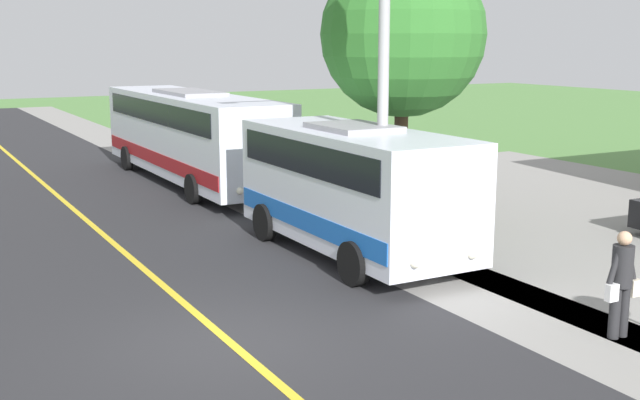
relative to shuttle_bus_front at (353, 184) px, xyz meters
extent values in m
plane|color=#548442|center=(4.52, 3.62, -1.61)|extent=(120.00, 120.00, 0.00)
cube|color=#28282B|center=(4.52, 3.62, -1.61)|extent=(8.00, 100.00, 0.01)
cube|color=gray|center=(-0.68, 3.62, -1.61)|extent=(2.40, 100.00, 0.01)
cube|color=gold|center=(4.52, 3.62, -1.61)|extent=(0.16, 100.00, 0.00)
cube|color=silver|center=(0.00, 0.00, -0.03)|extent=(2.44, 6.67, 2.47)
cube|color=blue|center=(0.00, 0.00, -0.71)|extent=(2.48, 6.54, 0.44)
cube|color=black|center=(0.00, 0.00, 0.65)|extent=(2.48, 6.01, 0.70)
cube|color=gray|center=(0.00, 0.00, 1.26)|extent=(1.46, 2.00, 0.12)
cylinder|color=black|center=(-1.22, 2.07, -1.16)|extent=(0.25, 0.90, 0.90)
cylinder|color=black|center=(1.22, 2.07, -1.16)|extent=(0.25, 0.90, 0.90)
cylinder|color=black|center=(-1.22, -2.07, -1.16)|extent=(0.25, 0.90, 0.90)
cylinder|color=black|center=(1.22, -2.07, -1.16)|extent=(0.25, 0.90, 0.90)
sphere|color=#F2EACC|center=(-0.67, 3.36, -0.91)|extent=(0.20, 0.20, 0.20)
sphere|color=#F2EACC|center=(0.67, 3.36, -0.91)|extent=(0.20, 0.20, 0.20)
cube|color=silver|center=(-0.02, -10.70, 0.06)|extent=(2.49, 11.58, 2.64)
cube|color=maroon|center=(-0.02, -10.70, -0.71)|extent=(2.53, 11.35, 0.44)
cube|color=black|center=(-0.02, -10.70, 0.83)|extent=(2.53, 10.42, 0.70)
cube|color=gray|center=(-0.02, -10.70, 1.44)|extent=(1.49, 3.47, 0.12)
cylinder|color=black|center=(-1.27, -7.11, -1.16)|extent=(0.25, 0.90, 0.90)
cylinder|color=black|center=(1.22, -7.11, -1.16)|extent=(0.25, 0.90, 0.90)
cylinder|color=black|center=(-1.27, -14.29, -1.16)|extent=(0.25, 0.90, 0.90)
cylinder|color=black|center=(1.22, -14.29, -1.16)|extent=(0.25, 0.90, 0.90)
sphere|color=#F2EACC|center=(-0.71, -4.89, -0.91)|extent=(0.20, 0.20, 0.20)
sphere|color=#F2EACC|center=(0.66, -4.89, -0.91)|extent=(0.20, 0.20, 0.20)
cylinder|color=#262628|center=(-1.21, 6.52, -1.18)|extent=(0.18, 0.18, 0.86)
cylinder|color=#262628|center=(-1.01, 6.52, -1.18)|extent=(0.18, 0.18, 0.86)
cylinder|color=#262628|center=(-1.11, 6.52, -0.41)|extent=(0.34, 0.34, 0.68)
sphere|color=tan|center=(-1.11, 6.52, 0.04)|extent=(0.23, 0.23, 0.23)
cylinder|color=#262628|center=(-1.29, 6.52, -0.38)|extent=(0.28, 0.10, 0.61)
cube|color=beige|center=(-1.37, 6.57, -0.80)|extent=(0.20, 0.12, 0.28)
cylinder|color=#262628|center=(-0.93, 6.52, -0.38)|extent=(0.28, 0.10, 0.61)
cube|color=white|center=(-0.85, 6.57, -0.80)|extent=(0.20, 0.12, 0.28)
cylinder|color=#9E9EA3|center=(-0.48, 0.44, 2.12)|extent=(0.24, 0.24, 7.46)
cylinder|color=#4C3826|center=(-2.88, -2.33, 0.04)|extent=(0.36, 0.36, 3.31)
sphere|color=#2D6B28|center=(-2.88, -2.33, 3.30)|extent=(4.27, 4.27, 4.27)
camera|label=1|loc=(9.03, 14.92, 3.11)|focal=44.58mm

